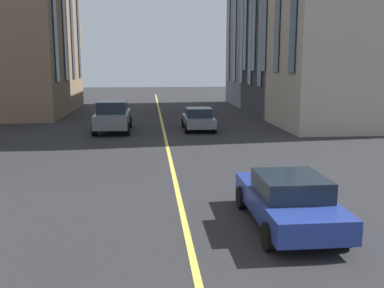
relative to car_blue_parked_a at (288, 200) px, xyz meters
name	(u,v)px	position (x,y,z in m)	size (l,w,h in m)	color
lane_centre_line	(169,152)	(9.89, 2.58, -0.70)	(80.00, 0.16, 0.01)	#D8C64C
car_blue_parked_a	(288,200)	(0.00, 0.00, 0.00)	(4.40, 1.95, 1.37)	navy
car_grey_trailing	(198,119)	(16.76, 0.41, 0.00)	(3.90, 1.89, 1.40)	slate
car_grey_oncoming	(113,116)	(16.62, 5.67, 0.27)	(4.70, 2.14, 1.88)	slate
building_right_far	(318,14)	(29.29, -11.79, 7.79)	(16.81, 13.86, 16.98)	slate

